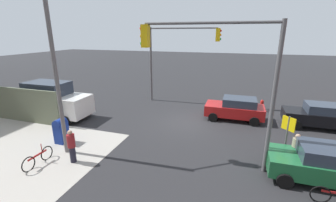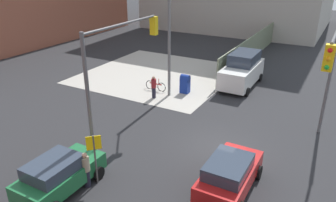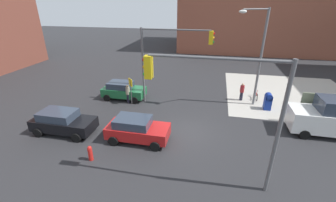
% 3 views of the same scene
% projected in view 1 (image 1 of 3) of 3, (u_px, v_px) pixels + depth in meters
% --- Properties ---
extents(ground_plane, '(120.00, 120.00, 0.00)m').
position_uv_depth(ground_plane, '(188.00, 123.00, 15.58)').
color(ground_plane, '#28282B').
extents(traffic_signal_nw_corner, '(5.97, 0.36, 6.50)m').
position_uv_depth(traffic_signal_nw_corner, '(219.00, 66.00, 9.49)').
color(traffic_signal_nw_corner, '#59595B').
rests_on(traffic_signal_nw_corner, ground).
extents(traffic_signal_se_corner, '(6.08, 0.36, 6.50)m').
position_uv_depth(traffic_signal_se_corner, '(177.00, 49.00, 18.96)').
color(traffic_signal_se_corner, '#59595B').
rests_on(traffic_signal_se_corner, ground).
extents(street_lamp_corner, '(2.37, 1.62, 8.00)m').
position_uv_depth(street_lamp_corner, '(63.00, 61.00, 10.54)').
color(street_lamp_corner, slate).
rests_on(street_lamp_corner, ground).
extents(warning_sign_two_way, '(0.48, 0.48, 2.40)m').
position_uv_depth(warning_sign_two_way, '(287.00, 132.00, 10.26)').
color(warning_sign_two_way, '#4C4C4C').
rests_on(warning_sign_two_way, ground).
extents(mailbox_blue, '(0.56, 0.64, 1.43)m').
position_uv_depth(mailbox_blue, '(61.00, 130.00, 12.60)').
color(mailbox_blue, navy).
rests_on(mailbox_blue, ground).
extents(fire_hydrant, '(0.26, 0.26, 0.94)m').
position_uv_depth(fire_hydrant, '(262.00, 105.00, 17.81)').
color(fire_hydrant, red).
rests_on(fire_hydrant, ground).
extents(hatchback_black, '(4.26, 2.02, 1.62)m').
position_uv_depth(hatchback_black, '(321.00, 116.00, 14.59)').
color(hatchback_black, black).
rests_on(hatchback_black, ground).
extents(hatchback_green, '(3.88, 2.02, 1.62)m').
position_uv_depth(hatchback_green, '(320.00, 163.00, 9.22)').
color(hatchback_green, '#1E6638').
rests_on(hatchback_green, ground).
extents(coupe_red, '(4.02, 2.02, 1.62)m').
position_uv_depth(coupe_red, '(235.00, 108.00, 15.99)').
color(coupe_red, '#B21919').
rests_on(coupe_red, ground).
extents(van_white_delivery, '(5.40, 2.32, 2.62)m').
position_uv_depth(van_white_delivery, '(53.00, 100.00, 16.40)').
color(van_white_delivery, white).
rests_on(van_white_delivery, ground).
extents(pedestrian_crossing, '(0.36, 0.36, 1.67)m').
position_uv_depth(pedestrian_crossing, '(72.00, 146.00, 10.62)').
color(pedestrian_crossing, maroon).
rests_on(pedestrian_crossing, ground).
extents(pedestrian_waiting, '(0.36, 0.36, 1.70)m').
position_uv_depth(pedestrian_waiting, '(295.00, 150.00, 10.17)').
color(pedestrian_waiting, '#9E937A').
rests_on(pedestrian_waiting, ground).
extents(bicycle_leaning_on_fence, '(0.05, 1.75, 0.97)m').
position_uv_depth(bicycle_leaning_on_fence, '(38.00, 158.00, 10.54)').
color(bicycle_leaning_on_fence, black).
rests_on(bicycle_leaning_on_fence, ground).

